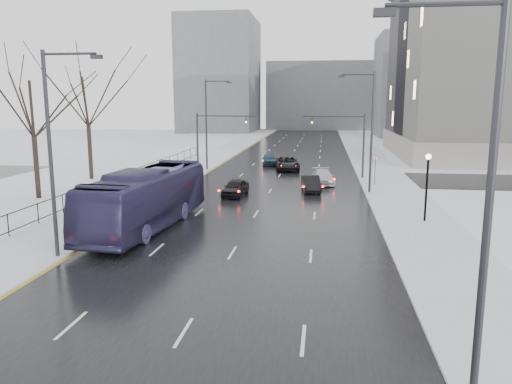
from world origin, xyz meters
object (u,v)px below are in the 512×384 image
at_px(tree_park_d, 39,199).
at_px(sedan_center_far, 269,160).
at_px(streetlight_l_near, 54,145).
at_px(no_uturn_sign, 375,161).
at_px(streetlight_r_mid, 369,127).
at_px(tree_park_e, 92,180).
at_px(streetlight_r_near, 480,190).
at_px(sedan_right_cross, 287,163).
at_px(streetlight_l_far, 208,120).
at_px(lamppost_r_mid, 427,178).
at_px(mast_signal_left, 208,136).
at_px(mast_signal_right, 353,138).
at_px(sedan_center_near, 235,188).
at_px(sedan_right_near, 311,184).
at_px(bus, 147,198).
at_px(sedan_right_far, 323,177).

xyz_separation_m(tree_park_d, sedan_center_far, (15.77, 23.67, 0.70)).
distance_m(streetlight_l_near, no_uturn_sign, 29.81).
height_order(streetlight_r_mid, streetlight_l_near, same).
height_order(tree_park_e, sedan_center_far, tree_park_e).
distance_m(streetlight_r_near, sedan_right_cross, 44.30).
height_order(sedan_right_cross, sedan_center_far, sedan_right_cross).
distance_m(streetlight_l_far, lamppost_r_mid, 29.30).
height_order(streetlight_r_near, mast_signal_left, streetlight_r_near).
distance_m(mast_signal_right, sedan_center_far, 13.88).
bearing_deg(tree_park_d, sedan_center_near, 12.25).
distance_m(streetlight_r_near, sedan_right_near, 30.92).
bearing_deg(sedan_center_far, mast_signal_left, -126.04).
relative_size(streetlight_l_near, sedan_right_cross, 1.84).
distance_m(sedan_right_near, sedan_center_far, 18.36).
bearing_deg(lamppost_r_mid, streetlight_r_near, -98.06).
distance_m(tree_park_d, bus, 14.09).
distance_m(tree_park_d, streetlight_r_mid, 27.24).
relative_size(tree_park_e, sedan_center_far, 3.46).
relative_size(streetlight_r_near, mast_signal_right, 1.54).
distance_m(tree_park_d, sedan_center_near, 15.61).
xyz_separation_m(tree_park_e, sedan_center_near, (15.64, -6.69, 0.72)).
distance_m(sedan_center_near, sedan_center_far, 20.37).
relative_size(bus, sedan_right_cross, 2.40).
bearing_deg(tree_park_e, sedan_right_near, -10.02).
distance_m(mast_signal_left, sedan_right_far, 12.81).
relative_size(streetlight_r_near, sedan_center_far, 2.57).
bearing_deg(sedan_right_far, sedan_center_far, 109.63).
height_order(lamppost_r_mid, mast_signal_left, mast_signal_left).
bearing_deg(tree_park_d, sedan_right_far, 25.11).
relative_size(sedan_right_cross, sedan_center_far, 1.39).
relative_size(streetlight_r_mid, sedan_center_far, 2.57).
bearing_deg(tree_park_e, mast_signal_right, 8.90).
relative_size(sedan_right_far, sedan_center_far, 1.17).
relative_size(lamppost_r_mid, sedan_right_near, 1.05).
bearing_deg(streetlight_l_far, tree_park_d, -118.15).
relative_size(mast_signal_right, bus, 0.50).
bearing_deg(lamppost_r_mid, streetlight_l_far, 131.06).
relative_size(sedan_right_near, sedan_center_far, 1.05).
bearing_deg(no_uturn_sign, mast_signal_right, 115.11).
relative_size(lamppost_r_mid, bus, 0.33).
relative_size(streetlight_r_near, streetlight_l_near, 1.00).
bearing_deg(bus, streetlight_r_near, -44.73).
distance_m(no_uturn_sign, sedan_right_near, 7.05).
bearing_deg(mast_signal_left, sedan_center_near, -65.98).
height_order(streetlight_r_mid, sedan_right_cross, streetlight_r_mid).
xyz_separation_m(mast_signal_left, sedan_right_near, (10.83, -7.83, -3.39)).
height_order(tree_park_e, mast_signal_right, tree_park_e).
distance_m(streetlight_l_near, streetlight_l_far, 32.00).
height_order(mast_signal_left, bus, mast_signal_left).
bearing_deg(mast_signal_left, sedan_right_cross, 34.42).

